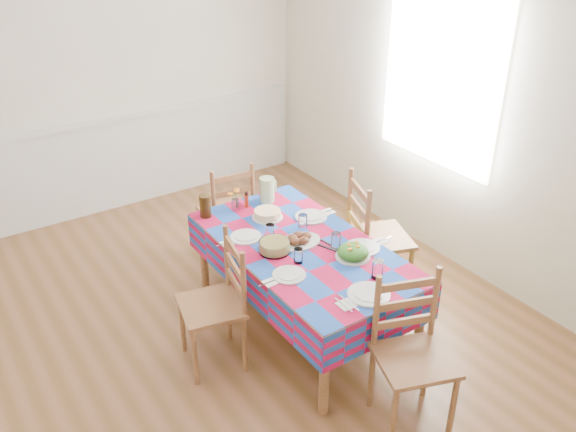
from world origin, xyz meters
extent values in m
cube|color=brown|center=(0.00, 0.00, -0.02)|extent=(4.50, 5.00, 0.04)
cube|color=beige|center=(0.00, 2.52, 1.35)|extent=(4.50, 0.04, 2.70)
cube|color=beige|center=(2.27, 0.00, 1.35)|extent=(0.04, 5.00, 2.70)
cube|color=silver|center=(0.00, 2.47, 0.90)|extent=(4.41, 0.06, 0.04)
cube|color=silver|center=(0.00, 2.48, 0.45)|extent=(4.41, 0.03, 0.90)
plane|color=white|center=(2.23, 0.30, 1.50)|extent=(0.00, 1.40, 1.40)
cylinder|color=brown|center=(0.32, -0.82, 0.31)|extent=(0.06, 0.06, 0.61)
cylinder|color=brown|center=(1.08, -0.82, 0.31)|extent=(0.06, 0.06, 0.61)
cylinder|color=brown|center=(0.32, 0.73, 0.31)|extent=(0.06, 0.06, 0.61)
cylinder|color=brown|center=(1.08, 0.73, 0.31)|extent=(0.06, 0.06, 0.61)
cube|color=brown|center=(0.70, -0.04, 0.63)|extent=(0.87, 1.65, 0.04)
cube|color=maroon|center=(0.70, -0.04, 0.66)|extent=(0.91, 1.69, 0.01)
cube|color=maroon|center=(0.25, -0.04, 0.52)|extent=(0.01, 1.69, 0.26)
cube|color=maroon|center=(1.15, -0.04, 0.52)|extent=(0.01, 1.69, 0.26)
cube|color=maroon|center=(0.70, -0.88, 0.52)|extent=(0.91, 0.01, 0.26)
cube|color=maroon|center=(0.70, 0.80, 0.52)|extent=(0.91, 0.01, 0.26)
cylinder|color=silver|center=(0.70, -0.73, 0.67)|extent=(0.26, 0.26, 0.01)
cylinder|color=silver|center=(0.70, -0.73, 0.68)|extent=(0.18, 0.18, 0.01)
cylinder|color=white|center=(0.86, -0.62, 0.72)|extent=(0.07, 0.07, 0.12)
cube|color=white|center=(0.53, -0.73, 0.66)|extent=(0.10, 0.10, 0.01)
cube|color=silver|center=(0.51, -0.73, 0.67)|extent=(0.01, 0.16, 0.00)
cube|color=silver|center=(0.54, -0.73, 0.67)|extent=(0.01, 0.19, 0.00)
cylinder|color=silver|center=(0.42, -0.30, 0.67)|extent=(0.21, 0.21, 0.01)
cylinder|color=silver|center=(0.42, -0.30, 0.67)|extent=(0.15, 0.15, 0.00)
cylinder|color=white|center=(0.55, -0.20, 0.71)|extent=(0.06, 0.06, 0.10)
cube|color=white|center=(0.28, -0.30, 0.66)|extent=(0.08, 0.08, 0.00)
cube|color=silver|center=(0.26, -0.30, 0.67)|extent=(0.13, 0.01, 0.00)
cube|color=silver|center=(0.29, -0.30, 0.67)|extent=(0.16, 0.01, 0.00)
cylinder|color=silver|center=(0.43, 0.26, 0.67)|extent=(0.22, 0.22, 0.01)
cylinder|color=silver|center=(0.43, 0.26, 0.67)|extent=(0.15, 0.15, 0.00)
cylinder|color=white|center=(0.57, 0.16, 0.71)|extent=(0.06, 0.06, 0.11)
cube|color=white|center=(0.28, 0.26, 0.66)|extent=(0.08, 0.08, 0.00)
cube|color=silver|center=(0.27, 0.26, 0.67)|extent=(0.14, 0.01, 0.00)
cube|color=silver|center=(0.30, 0.26, 0.67)|extent=(0.16, 0.01, 0.00)
cylinder|color=silver|center=(1.01, -0.30, 0.67)|extent=(0.23, 0.23, 0.01)
cylinder|color=silver|center=(1.01, -0.30, 0.68)|extent=(0.17, 0.17, 0.01)
cylinder|color=white|center=(0.86, -0.19, 0.72)|extent=(0.07, 0.07, 0.11)
cube|color=white|center=(1.17, -0.30, 0.66)|extent=(0.09, 0.09, 0.01)
cube|color=silver|center=(1.15, -0.30, 0.67)|extent=(0.15, 0.01, 0.00)
cube|color=silver|center=(1.18, -0.30, 0.67)|extent=(0.17, 0.01, 0.00)
cylinder|color=silver|center=(0.98, 0.25, 0.67)|extent=(0.24, 0.24, 0.01)
cylinder|color=silver|center=(0.98, 0.25, 0.68)|extent=(0.17, 0.17, 0.01)
cylinder|color=white|center=(0.83, 0.14, 0.72)|extent=(0.07, 0.07, 0.11)
cube|color=white|center=(1.13, 0.25, 0.66)|extent=(0.09, 0.09, 0.01)
cube|color=silver|center=(1.12, 0.25, 0.67)|extent=(0.15, 0.01, 0.00)
cube|color=silver|center=(1.15, 0.25, 0.67)|extent=(0.18, 0.01, 0.00)
ellipsoid|color=silver|center=(0.70, 0.00, 0.67)|extent=(0.31, 0.23, 0.01)
ellipsoid|color=black|center=(0.75, 0.00, 0.70)|extent=(0.08, 0.07, 0.05)
ellipsoid|color=black|center=(0.72, 0.04, 0.70)|extent=(0.08, 0.07, 0.05)
ellipsoid|color=black|center=(0.66, 0.03, 0.70)|extent=(0.08, 0.07, 0.05)
ellipsoid|color=black|center=(0.65, -0.02, 0.70)|extent=(0.08, 0.07, 0.05)
ellipsoid|color=black|center=(0.70, -0.04, 0.70)|extent=(0.08, 0.07, 0.05)
cylinder|color=silver|center=(0.89, -0.35, 0.67)|extent=(0.23, 0.23, 0.01)
ellipsoid|color=#144711|center=(0.89, -0.35, 0.70)|extent=(0.21, 0.21, 0.09)
cube|color=orange|center=(0.84, -0.37, 0.75)|extent=(0.03, 0.02, 0.01)
cube|color=orange|center=(0.87, -0.32, 0.75)|extent=(0.03, 0.03, 0.01)
cube|color=orange|center=(0.90, -0.37, 0.75)|extent=(0.02, 0.03, 0.01)
cube|color=orange|center=(0.93, -0.32, 0.75)|extent=(0.03, 0.03, 0.01)
cylinder|color=white|center=(0.50, 0.00, 0.70)|extent=(0.21, 0.21, 0.08)
cylinder|color=#ECE07D|center=(0.50, 0.00, 0.70)|extent=(0.19, 0.19, 0.06)
cylinder|color=silver|center=(0.71, 0.42, 0.67)|extent=(0.23, 0.23, 0.01)
cylinder|color=beige|center=(0.71, 0.42, 0.70)|extent=(0.19, 0.19, 0.05)
cube|color=black|center=(0.81, -0.16, 0.66)|extent=(0.11, 0.25, 0.01)
cube|color=black|center=(0.86, -0.14, 0.66)|extent=(0.05, 0.26, 0.01)
cylinder|color=white|center=(0.57, 0.66, 0.71)|extent=(0.05, 0.05, 0.09)
cylinder|color=#256E24|center=(0.56, 0.66, 0.75)|extent=(0.00, 0.00, 0.13)
ellipsoid|color=orange|center=(0.53, 0.66, 0.81)|extent=(0.04, 0.04, 0.02)
cylinder|color=#256E24|center=(0.58, 0.67, 0.75)|extent=(0.00, 0.00, 0.13)
ellipsoid|color=orange|center=(0.60, 0.68, 0.82)|extent=(0.04, 0.04, 0.02)
cylinder|color=#256E24|center=(0.57, 0.65, 0.75)|extent=(0.00, 0.00, 0.13)
ellipsoid|color=orange|center=(0.57, 0.63, 0.83)|extent=(0.04, 0.04, 0.02)
cylinder|color=#A8290D|center=(0.67, 0.66, 0.72)|extent=(0.03, 0.03, 0.12)
cylinder|color=#A8C58B|center=(0.85, 0.65, 0.76)|extent=(0.11, 0.11, 0.20)
cylinder|color=#301E0A|center=(0.34, 0.70, 0.75)|extent=(0.08, 0.08, 0.17)
cube|color=silver|center=(0.71, -0.84, 0.67)|extent=(0.07, 0.02, 0.01)
cylinder|color=brown|center=(0.47, -1.25, 0.22)|extent=(0.04, 0.04, 0.45)
cylinder|color=brown|center=(0.81, -1.36, 0.22)|extent=(0.04, 0.04, 0.45)
cylinder|color=brown|center=(0.59, -0.93, 0.22)|extent=(0.04, 0.04, 0.45)
cylinder|color=brown|center=(0.92, -1.05, 0.22)|extent=(0.04, 0.04, 0.45)
cube|color=brown|center=(0.70, -1.15, 0.46)|extent=(0.53, 0.51, 0.03)
cylinder|color=brown|center=(0.59, -0.92, 0.70)|extent=(0.04, 0.04, 0.50)
cylinder|color=brown|center=(0.93, -1.04, 0.70)|extent=(0.04, 0.04, 0.50)
cube|color=brown|center=(0.76, -0.98, 0.60)|extent=(0.34, 0.14, 0.05)
cube|color=brown|center=(0.76, -0.98, 0.72)|extent=(0.34, 0.14, 0.05)
cube|color=brown|center=(0.76, -0.98, 0.85)|extent=(0.34, 0.14, 0.05)
cylinder|color=brown|center=(0.88, 1.21, 0.21)|extent=(0.03, 0.03, 0.42)
cylinder|color=brown|center=(0.54, 1.24, 0.21)|extent=(0.03, 0.03, 0.42)
cylinder|color=brown|center=(0.86, 0.89, 0.21)|extent=(0.03, 0.03, 0.42)
cylinder|color=brown|center=(0.52, 0.92, 0.21)|extent=(0.03, 0.03, 0.42)
cube|color=brown|center=(0.70, 1.06, 0.44)|extent=(0.43, 0.41, 0.03)
cylinder|color=brown|center=(0.85, 0.88, 0.66)|extent=(0.03, 0.03, 0.47)
cylinder|color=brown|center=(0.52, 0.91, 0.66)|extent=(0.03, 0.03, 0.47)
cube|color=brown|center=(0.69, 0.90, 0.57)|extent=(0.34, 0.05, 0.05)
cube|color=brown|center=(0.69, 0.90, 0.69)|extent=(0.34, 0.05, 0.05)
cube|color=brown|center=(0.69, 0.90, 0.81)|extent=(0.34, 0.05, 0.05)
cylinder|color=brown|center=(-0.14, 0.16, 0.22)|extent=(0.03, 0.03, 0.43)
cylinder|color=brown|center=(-0.21, -0.18, 0.22)|extent=(0.03, 0.03, 0.43)
cylinder|color=brown|center=(0.18, 0.09, 0.22)|extent=(0.03, 0.03, 0.43)
cylinder|color=brown|center=(0.11, -0.24, 0.22)|extent=(0.03, 0.03, 0.43)
cube|color=brown|center=(-0.01, -0.04, 0.45)|extent=(0.46, 0.47, 0.03)
cylinder|color=brown|center=(0.19, 0.09, 0.67)|extent=(0.03, 0.03, 0.48)
cylinder|color=brown|center=(0.12, -0.24, 0.67)|extent=(0.03, 0.03, 0.48)
cube|color=brown|center=(0.15, -0.08, 0.57)|extent=(0.09, 0.34, 0.05)
cube|color=brown|center=(0.15, -0.08, 0.70)|extent=(0.09, 0.34, 0.05)
cube|color=brown|center=(0.15, -0.08, 0.82)|extent=(0.09, 0.34, 0.05)
cylinder|color=brown|center=(1.52, -0.28, 0.24)|extent=(0.04, 0.04, 0.47)
cylinder|color=brown|center=(1.64, 0.08, 0.24)|extent=(0.04, 0.04, 0.47)
cylinder|color=brown|center=(1.18, -0.16, 0.24)|extent=(0.04, 0.04, 0.47)
cylinder|color=brown|center=(1.31, 0.20, 0.24)|extent=(0.04, 0.04, 0.47)
cube|color=brown|center=(1.41, -0.04, 0.49)|extent=(0.54, 0.55, 0.03)
cylinder|color=brown|center=(1.17, -0.15, 0.73)|extent=(0.04, 0.04, 0.52)
cylinder|color=brown|center=(1.30, 0.20, 0.73)|extent=(0.04, 0.04, 0.52)
cube|color=brown|center=(1.24, 0.02, 0.63)|extent=(0.15, 0.36, 0.05)
cube|color=brown|center=(1.24, 0.02, 0.76)|extent=(0.15, 0.36, 0.05)
cube|color=brown|center=(1.24, 0.02, 0.90)|extent=(0.15, 0.36, 0.05)
camera|label=1|loc=(-1.35, -2.93, 2.80)|focal=38.00mm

